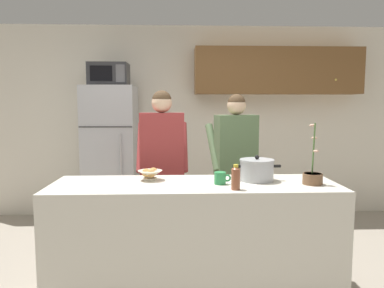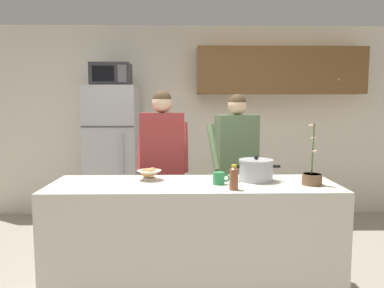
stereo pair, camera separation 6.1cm
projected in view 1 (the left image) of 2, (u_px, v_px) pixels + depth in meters
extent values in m
cube|color=silver|center=(187.00, 122.00, 5.08)|extent=(6.00, 0.12, 2.60)
cube|color=brown|center=(278.00, 71.00, 4.83)|extent=(2.21, 0.34, 0.61)
sphere|color=gold|center=(336.00, 80.00, 4.70)|extent=(0.03, 0.03, 0.03)
cube|color=silver|center=(195.00, 240.00, 2.89)|extent=(2.23, 0.68, 0.92)
cube|color=#B7BABF|center=(111.00, 156.00, 4.64)|extent=(0.64, 0.64, 1.77)
cube|color=#333333|center=(105.00, 127.00, 4.28)|extent=(0.63, 0.01, 0.01)
cylinder|color=#B2B2B7|center=(121.00, 167.00, 4.31)|extent=(0.02, 0.02, 0.80)
cube|color=#2D2D30|center=(109.00, 75.00, 4.51)|extent=(0.48, 0.36, 0.28)
cube|color=black|center=(101.00, 73.00, 4.33)|extent=(0.26, 0.01, 0.18)
cube|color=#59595B|center=(120.00, 73.00, 4.34)|extent=(0.11, 0.01, 0.21)
cylinder|color=#726656|center=(170.00, 219.00, 3.60)|extent=(0.11, 0.11, 0.81)
cylinder|color=#726656|center=(155.00, 219.00, 3.59)|extent=(0.11, 0.11, 0.81)
cube|color=#993333|center=(162.00, 146.00, 3.52)|extent=(0.43, 0.21, 0.64)
sphere|color=beige|center=(162.00, 103.00, 3.47)|extent=(0.20, 0.20, 0.20)
sphere|color=#4C3823|center=(162.00, 100.00, 3.47)|extent=(0.19, 0.19, 0.19)
cylinder|color=#993333|center=(183.00, 147.00, 3.65)|extent=(0.09, 0.38, 0.49)
cylinder|color=#993333|center=(141.00, 147.00, 3.63)|extent=(0.09, 0.38, 0.49)
cylinder|color=black|center=(242.00, 213.00, 3.81)|extent=(0.11, 0.11, 0.80)
cylinder|color=black|center=(228.00, 214.00, 3.77)|extent=(0.11, 0.11, 0.80)
cube|color=#59724C|center=(236.00, 146.00, 3.71)|extent=(0.45, 0.28, 0.63)
sphere|color=beige|center=(236.00, 105.00, 3.67)|extent=(0.19, 0.19, 0.19)
sphere|color=#4C3823|center=(236.00, 103.00, 3.67)|extent=(0.18, 0.18, 0.18)
cylinder|color=#59724C|center=(250.00, 146.00, 3.88)|extent=(0.16, 0.38, 0.49)
cylinder|color=#59724C|center=(213.00, 147.00, 3.78)|extent=(0.16, 0.38, 0.49)
cylinder|color=#ADAFB5|center=(257.00, 171.00, 2.93)|extent=(0.27, 0.27, 0.16)
cylinder|color=#ADAFB5|center=(257.00, 160.00, 2.92)|extent=(0.28, 0.28, 0.02)
sphere|color=black|center=(257.00, 157.00, 2.92)|extent=(0.04, 0.04, 0.04)
cube|color=black|center=(237.00, 166.00, 2.92)|extent=(0.06, 0.02, 0.02)
cube|color=black|center=(277.00, 166.00, 2.93)|extent=(0.06, 0.02, 0.02)
cylinder|color=#2D8C4C|center=(220.00, 178.00, 2.80)|extent=(0.09, 0.09, 0.10)
torus|color=#2D8C4C|center=(227.00, 178.00, 2.80)|extent=(0.06, 0.01, 0.06)
cylinder|color=beige|center=(150.00, 179.00, 2.95)|extent=(0.11, 0.11, 0.02)
cone|color=beige|center=(150.00, 174.00, 2.94)|extent=(0.20, 0.20, 0.06)
sphere|color=tan|center=(146.00, 173.00, 2.92)|extent=(0.07, 0.07, 0.07)
sphere|color=tan|center=(153.00, 172.00, 2.97)|extent=(0.07, 0.07, 0.07)
sphere|color=tan|center=(151.00, 173.00, 2.91)|extent=(0.07, 0.07, 0.07)
cylinder|color=brown|center=(236.00, 179.00, 2.61)|extent=(0.06, 0.06, 0.15)
cone|color=brown|center=(236.00, 167.00, 2.60)|extent=(0.06, 0.06, 0.02)
cylinder|color=gold|center=(236.00, 166.00, 2.60)|extent=(0.04, 0.04, 0.02)
cylinder|color=brown|center=(313.00, 179.00, 2.79)|extent=(0.15, 0.15, 0.09)
cylinder|color=#38281E|center=(313.00, 174.00, 2.79)|extent=(0.14, 0.14, 0.01)
cylinder|color=#4C7238|center=(314.00, 148.00, 2.77)|extent=(0.01, 0.04, 0.39)
ellipsoid|color=#D8A58C|center=(316.00, 151.00, 2.75)|extent=(0.04, 0.03, 0.02)
ellipsoid|color=#D8A58C|center=(314.00, 138.00, 2.78)|extent=(0.04, 0.03, 0.02)
ellipsoid|color=#D8A58C|center=(312.00, 125.00, 2.75)|extent=(0.04, 0.03, 0.02)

